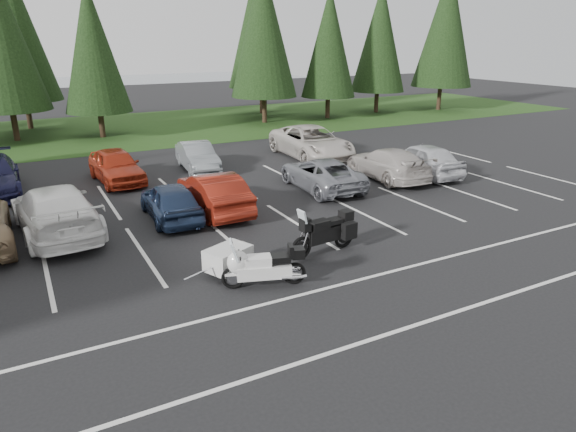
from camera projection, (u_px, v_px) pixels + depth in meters
The scene contains 23 objects.
ground at pixel (224, 252), 15.67m from camera, with size 120.00×120.00×0.00m, color black.
grass_strip at pixel (97, 131), 35.65m from camera, with size 80.00×16.00×0.01m, color #1C3B13.
lake_water at pixel (91, 90), 63.23m from camera, with size 70.00×50.00×0.02m, color slate.
stall_markings at pixel (202, 232), 17.34m from camera, with size 32.00×16.00×0.01m, color silver.
conifer_5 at pixel (92, 47), 31.79m from camera, with size 4.14×4.14×9.63m.
conifer_6 at pixel (263, 30), 37.19m from camera, with size 4.93×4.93×11.48m.
conifer_7 at pixel (329, 42), 39.68m from camera, with size 4.27×4.27×9.94m.
conifer_8 at pixel (380, 37), 42.68m from camera, with size 4.53×4.53×10.56m.
conifer_9 at pixel (446, 26), 43.97m from camera, with size 5.19×5.19×12.10m.
conifer_back_b at pixel (14, 28), 34.54m from camera, with size 4.97×4.97×11.58m.
conifer_back_c at pixel (260, 20), 41.73m from camera, with size 5.50×5.50×12.81m.
car_near_3 at pixel (55, 210), 16.89m from camera, with size 2.31×5.68×1.65m, color white.
car_near_4 at pixel (171, 201), 18.32m from camera, with size 1.62×4.03×1.37m, color #1A2742.
car_near_5 at pixel (214, 193), 19.10m from camera, with size 1.58×4.52×1.49m, color maroon.
car_near_6 at pixel (321, 174), 22.04m from camera, with size 2.21×4.78×1.33m, color gray.
car_near_7 at pixel (387, 164), 23.61m from camera, with size 1.99×4.88×1.42m, color #BCB3AC.
car_near_8 at pixel (422, 159), 24.18m from camera, with size 1.82×4.52×1.54m, color silver.
car_far_2 at pixel (116, 166), 23.02m from camera, with size 1.77×4.40×1.50m, color #9F2914.
car_far_3 at pixel (197, 157), 25.19m from camera, with size 1.41×4.04×1.33m, color slate.
car_far_4 at pixel (311, 142), 27.75m from camera, with size 2.77×6.00×1.67m, color beige.
touring_motorcycle at pixel (264, 263), 13.32m from camera, with size 2.47×0.76×1.37m, color silver, non-canonical shape.
cargo_trailer at pixel (228, 261), 14.10m from camera, with size 1.75×0.98×0.81m, color silver, non-canonical shape.
adventure_motorcycle at pixel (323, 229), 15.37m from camera, with size 2.56×0.89×1.56m, color black, non-canonical shape.
Camera 1 is at (-5.07, -13.64, 6.24)m, focal length 32.00 mm.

